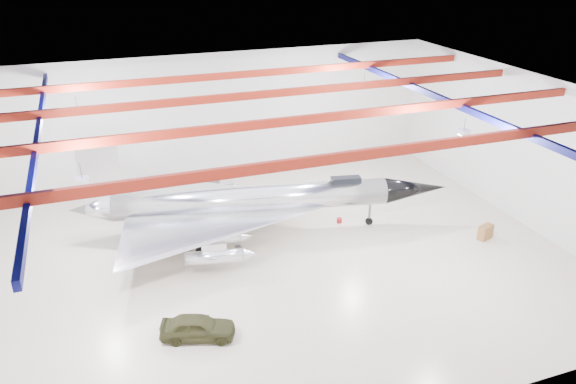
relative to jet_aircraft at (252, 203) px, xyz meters
name	(u,v)px	position (x,y,z in m)	size (l,w,h in m)	color
floor	(262,262)	(-0.58, -4.04, -2.41)	(40.00, 40.00, 0.00)	beige
wall_back	(207,119)	(-0.58, 10.96, 3.09)	(40.00, 40.00, 0.00)	silver
wall_right	(521,148)	(19.42, -4.04, 3.09)	(30.00, 30.00, 0.00)	silver
ceiling	(258,98)	(-0.58, -4.04, 8.59)	(40.00, 40.00, 0.00)	#0A0F38
ceiling_structure	(258,110)	(-0.58, -4.04, 7.91)	(39.50, 29.50, 1.08)	maroon
jet_aircraft	(252,203)	(0.00, 0.00, 0.00)	(26.74, 18.10, 7.35)	silver
jeep	(198,327)	(-6.08, -10.26, -1.74)	(1.59, 3.95, 1.35)	#313219
desk	(485,232)	(15.24, -6.47, -1.88)	(1.14, 0.57, 1.05)	brown
crate_ply	(204,232)	(-3.32, 1.00, -2.25)	(0.47, 0.37, 0.33)	olive
toolbox_red	(176,208)	(-4.58, 5.64, -2.27)	(0.40, 0.32, 0.28)	maroon
engine_drum	(238,249)	(-1.69, -2.21, -2.21)	(0.44, 0.44, 0.39)	#59595B
parts_bin	(252,203)	(1.23, 4.26, -2.17)	(0.69, 0.55, 0.48)	olive
crate_small	(130,244)	(-8.54, 1.17, -2.29)	(0.34, 0.27, 0.24)	#59595B
tool_chest	(339,220)	(6.58, -0.67, -2.23)	(0.39, 0.39, 0.35)	maroon
oil_barrel	(198,226)	(-3.53, 2.10, -2.24)	(0.49, 0.39, 0.35)	olive
spares_box	(268,190)	(3.24, 6.41, -2.25)	(0.36, 0.36, 0.33)	#59595B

